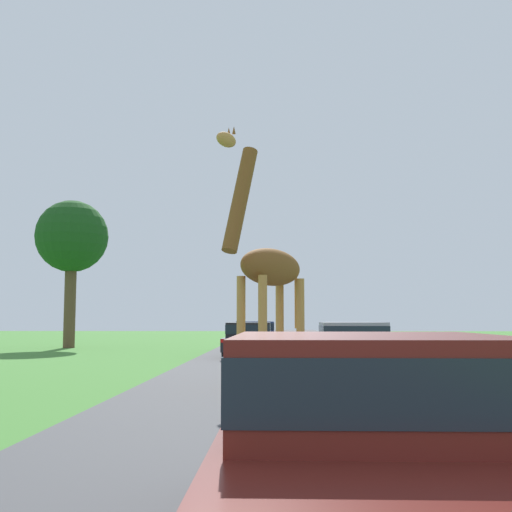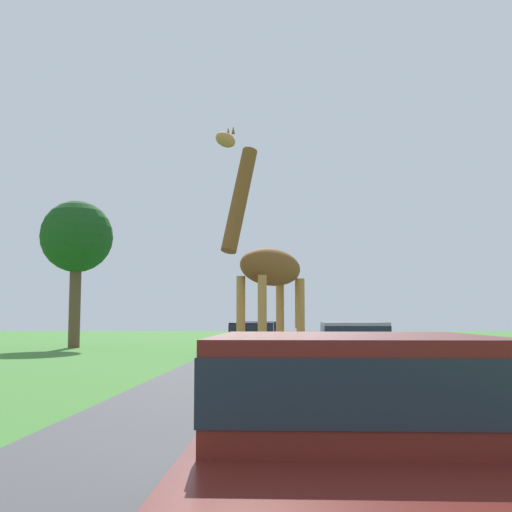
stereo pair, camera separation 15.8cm
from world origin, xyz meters
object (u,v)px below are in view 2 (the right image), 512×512
at_px(car_queue_right, 354,348).
at_px(car_lead_maroon, 351,449).
at_px(car_queue_left, 252,339).
at_px(car_far_ahead, 260,335).
at_px(giraffe_near_road, 267,270).
at_px(tree_far_right, 77,239).

bearing_deg(car_queue_right, car_lead_maroon, -96.17).
relative_size(car_queue_left, car_far_ahead, 0.99).
xyz_separation_m(giraffe_near_road, car_lead_maroon, (0.79, -9.84, -1.81)).
relative_size(giraffe_near_road, car_far_ahead, 1.33).
xyz_separation_m(car_queue_right, car_queue_left, (-3.12, 8.88, -0.03)).
bearing_deg(tree_far_right, giraffe_near_road, -61.60).
bearing_deg(car_far_ahead, car_queue_right, -77.68).
relative_size(car_far_ahead, tree_far_right, 0.52).
height_order(giraffe_near_road, car_lead_maroon, giraffe_near_road).
relative_size(car_queue_right, car_queue_left, 1.06).
bearing_deg(car_lead_maroon, car_queue_left, 94.50).
xyz_separation_m(car_lead_maroon, tree_far_right, (-11.61, 29.85, 5.08)).
distance_m(giraffe_near_road, car_far_ahead, 17.02).
bearing_deg(car_far_ahead, car_lead_maroon, -86.56).
bearing_deg(tree_far_right, car_lead_maroon, -68.75).
distance_m(car_queue_right, tree_far_right, 21.93).
distance_m(car_queue_left, tree_far_right, 13.72).
bearing_deg(giraffe_near_road, car_far_ahead, -53.66).
xyz_separation_m(giraffe_near_road, car_queue_left, (-0.93, 12.00, -1.84)).
relative_size(giraffe_near_road, car_lead_maroon, 1.25).
relative_size(car_lead_maroon, tree_far_right, 0.55).
bearing_deg(car_queue_left, car_far_ahead, 88.73).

